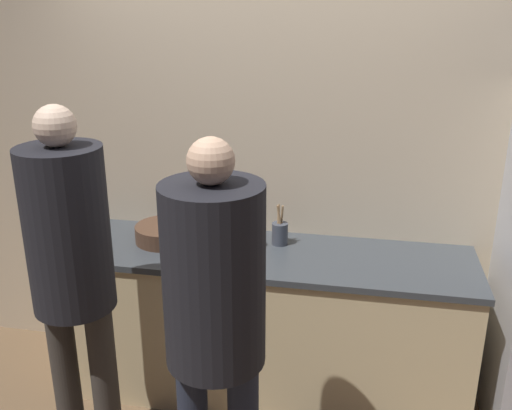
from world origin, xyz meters
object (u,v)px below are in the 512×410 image
person_center (215,307)px  bottle_red (94,245)px  fruit_bowl (166,233)px  utensil_crock (280,233)px  person_left (71,260)px  bottle_dark (228,232)px  cup_red (253,239)px

person_center → bottle_red: size_ratio=10.53×
fruit_bowl → utensil_crock: (0.65, 0.08, 0.02)m
person_left → bottle_dark: size_ratio=9.34×
cup_red → utensil_crock: bearing=23.4°
cup_red → bottle_dark: bearing=-177.4°
utensil_crock → bottle_dark: size_ratio=1.22×
person_left → person_center: bearing=-18.5°
bottle_red → person_center: bearing=-39.3°
fruit_bowl → utensil_crock: size_ratio=1.49×
utensil_crock → bottle_dark: utensil_crock is taller
utensil_crock → cup_red: 0.16m
bottle_dark → cup_red: 0.15m
person_center → fruit_bowl: (-0.56, 0.99, -0.13)m
fruit_bowl → cup_red: (0.51, 0.02, -0.00)m
person_left → person_center: person_left is taller
fruit_bowl → bottle_red: (-0.31, -0.28, 0.02)m
person_center → bottle_dark: person_center is taller
cup_red → person_left: bearing=-132.4°
person_center → fruit_bowl: size_ratio=5.00×
utensil_crock → bottle_dark: (-0.29, -0.07, 0.01)m
utensil_crock → bottle_red: (-0.96, -0.36, -0.00)m
utensil_crock → bottle_dark: 0.29m
fruit_bowl → bottle_red: 0.42m
person_left → bottle_dark: bearing=54.0°
bottle_red → cup_red: (0.82, 0.30, -0.02)m
bottle_red → cup_red: bottle_red is taller
cup_red → person_center: bearing=-87.3°
bottle_red → cup_red: size_ratio=1.83×
person_center → cup_red: person_center is taller
utensil_crock → bottle_dark: bearing=-166.7°
person_center → bottle_dark: (-0.19, 1.00, -0.10)m
person_center → bottle_red: (-0.87, 0.71, -0.12)m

